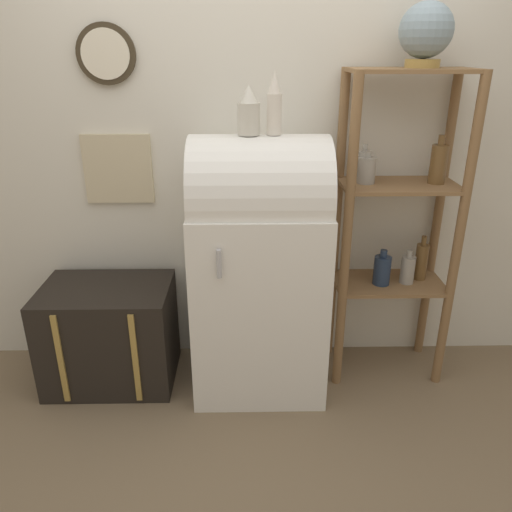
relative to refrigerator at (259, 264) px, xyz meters
The scene contains 8 objects.
ground_plane 0.77m from the refrigerator, 89.99° to the right, with size 12.00×12.00×0.00m, color #7A664C.
wall_back 0.71m from the refrigerator, 90.89° to the left, with size 7.00×0.09×2.70m.
refrigerator is the anchor object (origin of this frame).
suitcase_trunk 0.95m from the refrigerator, behind, with size 0.70×0.50×0.58m.
shelf_unit 0.78m from the refrigerator, ahead, with size 0.63×0.36×1.70m.
globe 1.38m from the refrigerator, ahead, with size 0.25×0.25×0.29m.
vase_left 0.78m from the refrigerator, behind, with size 0.11×0.11×0.23m.
vase_center 0.82m from the refrigerator, ahead, with size 0.07×0.07×0.29m.
Camera 1 is at (-0.06, -2.19, 1.79)m, focal length 35.00 mm.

